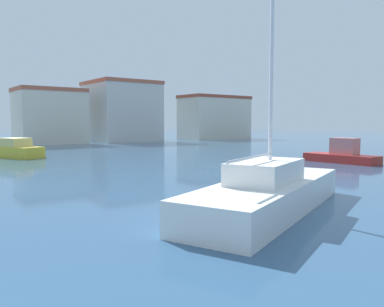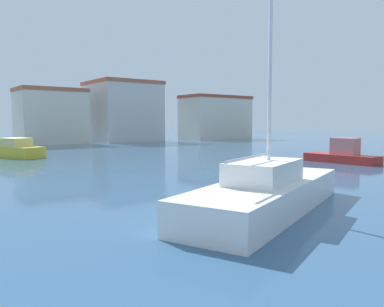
{
  "view_description": "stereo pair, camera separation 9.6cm",
  "coord_description": "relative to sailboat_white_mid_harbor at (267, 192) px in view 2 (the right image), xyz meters",
  "views": [
    {
      "loc": [
        2.03,
        -2.92,
        2.93
      ],
      "look_at": [
        16.69,
        16.45,
        0.92
      ],
      "focal_mm": 36.23,
      "sensor_mm": 36.0,
      "label": 1
    },
    {
      "loc": [
        2.1,
        -2.98,
        2.93
      ],
      "look_at": [
        16.69,
        16.45,
        0.92
      ],
      "focal_mm": 36.23,
      "sensor_mm": 36.0,
      "label": 2
    }
  ],
  "objects": [
    {
      "name": "yacht_club",
      "position": [
        6.38,
        43.64,
        3.0
      ],
      "size": [
        8.41,
        6.4,
        7.26
      ],
      "color": "beige",
      "rests_on": "ground"
    },
    {
      "name": "water",
      "position": [
        3.4,
        14.45,
        -0.64
      ],
      "size": [
        160.0,
        160.0,
        0.0
      ],
      "primitive_type": "plane",
      "color": "#2D5175",
      "rests_on": "ground"
    },
    {
      "name": "motorboat_yellow_outer_mooring",
      "position": [
        -2.31,
        26.13,
        -0.05
      ],
      "size": [
        4.4,
        6.8,
        1.59
      ],
      "color": "gold",
      "rests_on": "water"
    },
    {
      "name": "harbor_office",
      "position": [
        17.33,
        44.65,
        3.81
      ],
      "size": [
        9.27,
        9.67,
        8.89
      ],
      "color": "beige",
      "rests_on": "ground"
    },
    {
      "name": "waterfront_apartments",
      "position": [
        33.67,
        42.22,
        3.02
      ],
      "size": [
        11.82,
        6.22,
        7.3
      ],
      "color": "beige",
      "rests_on": "ground"
    },
    {
      "name": "sailboat_white_mid_harbor",
      "position": [
        0.0,
        0.0,
        0.0
      ],
      "size": [
        9.16,
        5.52,
        10.45
      ],
      "color": "white",
      "rests_on": "water"
    },
    {
      "name": "motorboat_red_distant_east",
      "position": [
        15.57,
        6.99,
        -0.08
      ],
      "size": [
        1.84,
        5.26,
        1.77
      ],
      "color": "#B22823",
      "rests_on": "water"
    }
  ]
}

